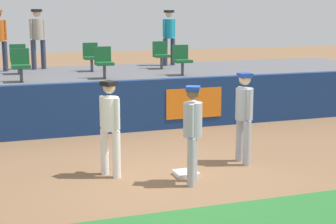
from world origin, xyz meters
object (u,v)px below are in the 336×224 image
(seat_front_center, at_px, (104,61))
(seat_back_left, at_px, (18,57))
(seat_front_left, at_px, (21,63))
(player_fielder_home, at_px, (110,122))
(spectator_hooded, at_px, (38,35))
(player_runner_visitor, at_px, (244,112))
(seat_front_right, at_px, (182,58))
(seat_back_center, at_px, (91,55))
(spectator_casual, at_px, (169,34))
(first_base, at_px, (186,174))
(seat_back_right, at_px, (161,53))
(player_coach_visitor, at_px, (193,128))

(seat_front_center, relative_size, seat_back_left, 1.00)
(seat_front_left, relative_size, seat_front_center, 1.00)
(player_fielder_home, relative_size, spectator_hooded, 0.95)
(player_runner_visitor, height_order, seat_front_left, seat_front_left)
(seat_front_right, bearing_deg, seat_back_center, 140.77)
(seat_front_center, relative_size, spectator_hooded, 0.46)
(seat_front_left, bearing_deg, spectator_casual, 28.41)
(first_base, xyz_separation_m, seat_front_left, (-2.48, 5.27, 1.60))
(seat_back_center, bearing_deg, seat_front_left, -140.10)
(player_fielder_home, bearing_deg, seat_front_center, 138.26)
(seat_front_right, bearing_deg, spectator_casual, 78.34)
(seat_front_left, height_order, seat_front_right, same)
(player_fielder_home, height_order, seat_back_left, seat_back_left)
(player_runner_visitor, distance_m, seat_back_left, 7.69)
(player_fielder_home, relative_size, seat_back_left, 2.06)
(seat_back_right, relative_size, spectator_hooded, 0.46)
(seat_back_left, relative_size, spectator_casual, 0.47)
(seat_back_left, bearing_deg, seat_front_left, -91.78)
(seat_back_right, relative_size, seat_back_left, 1.00)
(seat_front_left, height_order, seat_back_center, same)
(player_runner_visitor, bearing_deg, seat_back_center, -164.96)
(first_base, height_order, seat_front_left, seat_front_left)
(player_fielder_home, relative_size, seat_back_center, 2.06)
(seat_back_left, bearing_deg, seat_back_right, -0.00)
(player_coach_visitor, height_order, seat_back_right, seat_back_right)
(seat_front_left, relative_size, seat_back_center, 1.00)
(first_base, bearing_deg, spectator_casual, 73.00)
(player_runner_visitor, distance_m, spectator_casual, 7.68)
(spectator_casual, bearing_deg, first_base, 52.70)
(seat_back_center, distance_m, seat_front_right, 2.85)
(seat_back_right, height_order, spectator_hooded, spectator_hooded)
(spectator_casual, bearing_deg, seat_back_center, -3.07)
(seat_front_right, bearing_deg, spectator_hooded, 141.63)
(player_runner_visitor, distance_m, seat_back_center, 6.90)
(seat_back_right, distance_m, spectator_casual, 1.17)
(seat_back_center, xyz_separation_m, spectator_hooded, (-1.43, 1.08, 0.59))
(seat_front_left, bearing_deg, seat_back_right, 22.53)
(seat_front_center, distance_m, spectator_casual, 3.87)
(first_base, relative_size, spectator_hooded, 0.22)
(first_base, bearing_deg, seat_front_left, 115.26)
(seat_back_right, bearing_deg, seat_front_right, -89.38)
(seat_front_left, height_order, spectator_hooded, spectator_hooded)
(seat_back_right, bearing_deg, seat_front_center, -140.65)
(player_coach_visitor, bearing_deg, seat_front_center, -148.87)
(seat_front_center, xyz_separation_m, seat_back_left, (-2.09, 1.80, -0.00))
(player_coach_visitor, distance_m, seat_back_left, 7.91)
(player_coach_visitor, height_order, seat_back_center, seat_back_center)
(first_base, xyz_separation_m, spectator_hooded, (-1.76, 8.14, 2.19))
(player_fielder_home, xyz_separation_m, seat_front_center, (0.95, 4.82, 0.64))
(spectator_casual, bearing_deg, player_fielder_home, 43.26)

